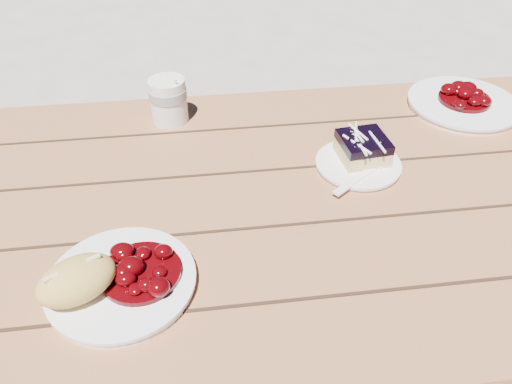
{
  "coord_description": "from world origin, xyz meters",
  "views": [
    {
      "loc": [
        -0.14,
        -0.69,
        1.34
      ],
      "look_at": [
        -0.06,
        -0.06,
        0.81
      ],
      "focal_mm": 35.0,
      "sensor_mm": 36.0,
      "label": 1
    }
  ],
  "objects": [
    {
      "name": "goulash_stew",
      "position": [
        -0.25,
        -0.18,
        0.79
      ],
      "size": [
        0.12,
        0.12,
        0.04
      ],
      "primitive_type": null,
      "color": "#460205",
      "rests_on": "main_plate"
    },
    {
      "name": "picnic_table",
      "position": [
        0.0,
        -0.0,
        0.59
      ],
      "size": [
        2.0,
        1.55,
        0.75
      ],
      "color": "brown",
      "rests_on": "ground"
    },
    {
      "name": "fork_dessert",
      "position": [
        0.14,
        0.01,
        0.76
      ],
      "size": [
        0.14,
        0.12,
        0.0
      ],
      "primitive_type": null,
      "rotation": [
        0.0,
        0.0,
        -0.94
      ],
      "color": "white",
      "rests_on": "dessert_plate"
    },
    {
      "name": "blueberry_cake",
      "position": [
        0.17,
        0.08,
        0.78
      ],
      "size": [
        0.1,
        0.1,
        0.05
      ],
      "rotation": [
        0.0,
        0.0,
        0.1
      ],
      "color": "#E2C27B",
      "rests_on": "dessert_plate"
    },
    {
      "name": "second_stew",
      "position": [
        0.47,
        0.27,
        0.79
      ],
      "size": [
        0.12,
        0.12,
        0.04
      ],
      "primitive_type": null,
      "color": "#460205",
      "rests_on": "second_plate"
    },
    {
      "name": "main_plate",
      "position": [
        -0.28,
        -0.18,
        0.76
      ],
      "size": [
        0.22,
        0.22,
        0.02
      ],
      "primitive_type": "cylinder",
      "color": "white",
      "rests_on": "picnic_table"
    },
    {
      "name": "bread_roll",
      "position": [
        -0.33,
        -0.2,
        0.8
      ],
      "size": [
        0.14,
        0.12,
        0.06
      ],
      "primitive_type": "ellipsoid",
      "rotation": [
        0.0,
        0.0,
        0.51
      ],
      "color": "#DAAE54",
      "rests_on": "main_plate"
    },
    {
      "name": "second_plate",
      "position": [
        0.47,
        0.27,
        0.76
      ],
      "size": [
        0.25,
        0.25,
        0.02
      ],
      "primitive_type": "cylinder",
      "color": "white",
      "rests_on": "picnic_table"
    },
    {
      "name": "coffee_cup",
      "position": [
        -0.2,
        0.29,
        0.8
      ],
      "size": [
        0.08,
        0.08,
        0.1
      ],
      "primitive_type": "cylinder",
      "color": "white",
      "rests_on": "picnic_table"
    },
    {
      "name": "dessert_plate",
      "position": [
        0.16,
        0.07,
        0.76
      ],
      "size": [
        0.16,
        0.16,
        0.01
      ],
      "primitive_type": "cylinder",
      "color": "white",
      "rests_on": "picnic_table"
    }
  ]
}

